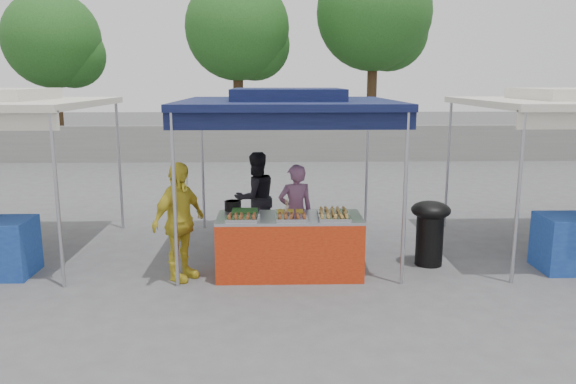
{
  "coord_description": "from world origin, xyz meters",
  "views": [
    {
      "loc": [
        -0.23,
        -7.62,
        2.71
      ],
      "look_at": [
        0.0,
        0.6,
        1.05
      ],
      "focal_mm": 35.0,
      "sensor_mm": 36.0,
      "label": 1
    }
  ],
  "objects_px": {
    "vendor_table": "(289,246)",
    "vendor_woman": "(296,212)",
    "wok_burner": "(430,227)",
    "cooking_pot": "(233,206)",
    "customer_person": "(179,222)",
    "helper_man": "(256,198)"
  },
  "relations": [
    {
      "from": "vendor_table",
      "to": "customer_person",
      "type": "height_order",
      "value": "customer_person"
    },
    {
      "from": "helper_man",
      "to": "customer_person",
      "type": "distance_m",
      "value": 2.01
    },
    {
      "from": "vendor_table",
      "to": "wok_burner",
      "type": "xyz_separation_m",
      "value": [
        2.08,
        0.39,
        0.15
      ]
    },
    {
      "from": "vendor_woman",
      "to": "helper_man",
      "type": "xyz_separation_m",
      "value": [
        -0.63,
        0.91,
        0.03
      ]
    },
    {
      "from": "vendor_table",
      "to": "customer_person",
      "type": "distance_m",
      "value": 1.56
    },
    {
      "from": "cooking_pot",
      "to": "vendor_woman",
      "type": "bearing_deg",
      "value": 21.05
    },
    {
      "from": "vendor_woman",
      "to": "customer_person",
      "type": "distance_m",
      "value": 1.83
    },
    {
      "from": "cooking_pot",
      "to": "wok_burner",
      "type": "bearing_deg",
      "value": 0.47
    },
    {
      "from": "vendor_woman",
      "to": "helper_man",
      "type": "distance_m",
      "value": 1.1
    },
    {
      "from": "vendor_table",
      "to": "cooking_pot",
      "type": "xyz_separation_m",
      "value": [
        -0.8,
        0.37,
        0.49
      ]
    },
    {
      "from": "vendor_table",
      "to": "wok_burner",
      "type": "height_order",
      "value": "wok_burner"
    },
    {
      "from": "helper_man",
      "to": "wok_burner",
      "type": "bearing_deg",
      "value": 126.48
    },
    {
      "from": "wok_burner",
      "to": "vendor_woman",
      "type": "distance_m",
      "value": 2.0
    },
    {
      "from": "vendor_table",
      "to": "vendor_woman",
      "type": "xyz_separation_m",
      "value": [
        0.11,
        0.72,
        0.31
      ]
    },
    {
      "from": "vendor_woman",
      "to": "helper_man",
      "type": "bearing_deg",
      "value": -68.18
    },
    {
      "from": "customer_person",
      "to": "vendor_woman",
      "type": "bearing_deg",
      "value": -29.26
    },
    {
      "from": "wok_burner",
      "to": "vendor_woman",
      "type": "relative_size",
      "value": 0.66
    },
    {
      "from": "cooking_pot",
      "to": "vendor_woman",
      "type": "relative_size",
      "value": 0.16
    },
    {
      "from": "cooking_pot",
      "to": "helper_man",
      "type": "distance_m",
      "value": 1.3
    },
    {
      "from": "cooking_pot",
      "to": "vendor_woman",
      "type": "xyz_separation_m",
      "value": [
        0.92,
        0.35,
        -0.19
      ]
    },
    {
      "from": "cooking_pot",
      "to": "customer_person",
      "type": "bearing_deg",
      "value": -144.53
    },
    {
      "from": "cooking_pot",
      "to": "helper_man",
      "type": "bearing_deg",
      "value": 76.96
    }
  ]
}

